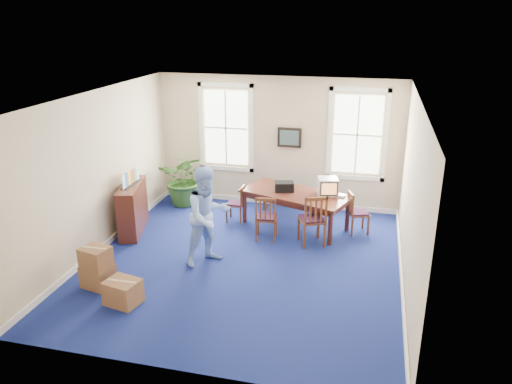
% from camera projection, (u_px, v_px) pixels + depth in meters
% --- Properties ---
extents(floor, '(6.50, 6.50, 0.00)m').
position_uv_depth(floor, '(244.00, 262.00, 9.75)').
color(floor, navy).
rests_on(floor, ground).
extents(ceiling, '(6.50, 6.50, 0.00)m').
position_uv_depth(ceiling, '(242.00, 98.00, 8.66)').
color(ceiling, white).
rests_on(ceiling, ground).
extents(wall_back, '(6.50, 0.00, 6.50)m').
position_uv_depth(wall_back, '(278.00, 142.00, 12.18)').
color(wall_back, '#C9B492').
rests_on(wall_back, ground).
extents(wall_front, '(6.50, 0.00, 6.50)m').
position_uv_depth(wall_front, '(176.00, 267.00, 6.24)').
color(wall_front, '#C9B492').
rests_on(wall_front, ground).
extents(wall_left, '(0.00, 6.50, 6.50)m').
position_uv_depth(wall_left, '(97.00, 173.00, 9.87)').
color(wall_left, '#C9B492').
rests_on(wall_left, ground).
extents(wall_right, '(0.00, 6.50, 6.50)m').
position_uv_depth(wall_right, '(412.00, 198.00, 8.54)').
color(wall_right, '#C9B492').
rests_on(wall_right, ground).
extents(baseboard_back, '(6.00, 0.04, 0.12)m').
position_uv_depth(baseboard_back, '(276.00, 202.00, 12.67)').
color(baseboard_back, white).
rests_on(baseboard_back, ground).
extents(baseboard_left, '(0.04, 6.50, 0.12)m').
position_uv_depth(baseboard_left, '(106.00, 243.00, 10.39)').
color(baseboard_left, white).
rests_on(baseboard_left, ground).
extents(baseboard_right, '(0.04, 6.50, 0.12)m').
position_uv_depth(baseboard_right, '(401.00, 277.00, 9.07)').
color(baseboard_right, white).
rests_on(baseboard_right, ground).
extents(window_left, '(1.40, 0.12, 2.20)m').
position_uv_depth(window_left, '(226.00, 128.00, 12.34)').
color(window_left, white).
rests_on(window_left, ground).
extents(window_right, '(1.40, 0.12, 2.20)m').
position_uv_depth(window_right, '(357.00, 135.00, 11.64)').
color(window_right, white).
rests_on(window_right, ground).
extents(wall_picture, '(0.58, 0.06, 0.48)m').
position_uv_depth(wall_picture, '(289.00, 138.00, 12.01)').
color(wall_picture, black).
rests_on(wall_picture, ground).
extents(conference_table, '(2.59, 1.82, 0.81)m').
position_uv_depth(conference_table, '(295.00, 210.00, 11.25)').
color(conference_table, '#4C2118').
rests_on(conference_table, ground).
extents(crt_tv, '(0.52, 0.54, 0.38)m').
position_uv_depth(crt_tv, '(328.00, 186.00, 10.94)').
color(crt_tv, '#B7B7BC').
rests_on(crt_tv, conference_table).
extents(game_console, '(0.17, 0.20, 0.04)m').
position_uv_depth(game_console, '(342.00, 196.00, 10.87)').
color(game_console, white).
rests_on(game_console, conference_table).
extents(equipment_bag, '(0.47, 0.37, 0.21)m').
position_uv_depth(equipment_bag, '(284.00, 187.00, 11.18)').
color(equipment_bag, black).
rests_on(equipment_bag, conference_table).
extents(chair_near_left, '(0.50, 0.50, 1.01)m').
position_uv_depth(chair_near_left, '(266.00, 217.00, 10.58)').
color(chair_near_left, brown).
rests_on(chair_near_left, ground).
extents(chair_near_right, '(0.67, 0.67, 1.12)m').
position_uv_depth(chair_near_right, '(312.00, 219.00, 10.35)').
color(chair_near_right, brown).
rests_on(chair_near_right, ground).
extents(chair_end_left, '(0.39, 0.39, 0.86)m').
position_uv_depth(chair_end_left, '(235.00, 203.00, 11.55)').
color(chair_end_left, brown).
rests_on(chair_end_left, ground).
extents(chair_end_right, '(0.54, 0.54, 0.94)m').
position_uv_depth(chair_end_right, '(358.00, 212.00, 10.91)').
color(chair_end_right, brown).
rests_on(chair_end_right, ground).
extents(man, '(1.17, 1.19, 1.93)m').
position_uv_depth(man, '(208.00, 216.00, 9.43)').
color(man, '#90B5F7').
rests_on(man, ground).
extents(credenza, '(0.74, 1.44, 1.09)m').
position_uv_depth(credenza, '(133.00, 208.00, 10.94)').
color(credenza, '#4C2118').
rests_on(credenza, ground).
extents(brochure_rack, '(0.26, 0.78, 0.34)m').
position_uv_depth(brochure_rack, '(131.00, 177.00, 10.69)').
color(brochure_rack, '#99999E').
rests_on(brochure_rack, credenza).
extents(potted_plant, '(1.30, 1.16, 1.34)m').
position_uv_depth(potted_plant, '(185.00, 179.00, 12.45)').
color(potted_plant, '#274F1B').
rests_on(potted_plant, ground).
extents(cardboard_boxes, '(1.70, 1.70, 0.79)m').
position_uv_depth(cardboard_boxes, '(110.00, 265.00, 8.80)').
color(cardboard_boxes, brown).
rests_on(cardboard_boxes, ground).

